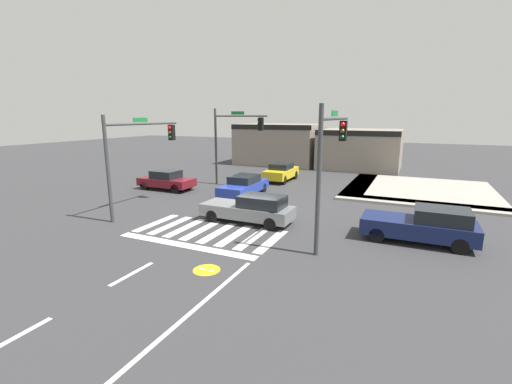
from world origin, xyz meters
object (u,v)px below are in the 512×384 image
Objects in this scene: traffic_signal_southwest at (139,146)px; car_gray at (251,209)px; traffic_signal_southeast at (331,150)px; car_navy at (423,225)px; car_yellow at (281,172)px; car_blue at (244,185)px; car_maroon at (166,180)px; traffic_signal_northwest at (234,134)px.

traffic_signal_southwest is 1.20× the size of car_gray.
car_gray is (-4.16, 0.88, -3.22)m from traffic_signal_southeast.
car_navy is at bearing -85.42° from traffic_signal_southwest.
car_gray is (2.78, -11.66, -0.02)m from car_yellow.
traffic_signal_southeast is 1.27× the size of car_blue.
traffic_signal_southeast is 5.33m from car_gray.
traffic_signal_southeast reaches higher than car_gray.
traffic_signal_southwest is at bearing 5.30° from car_gray.
car_yellow reaches higher than car_maroon.
traffic_signal_southeast is 0.98× the size of traffic_signal_northwest.
traffic_signal_northwest is 1.30× the size of car_blue.
car_yellow is 6.35m from car_blue.
traffic_signal_southwest is 1.37× the size of car_maroon.
car_gray is at bearing 3.98° from car_navy.
car_maroon is at bearing -27.25° from car_gray.
traffic_signal_southwest reaches higher than car_maroon.
car_navy reaches higher than car_gray.
car_yellow is at bearing 28.96° from traffic_signal_southeast.
traffic_signal_northwest is at bearing -56.92° from car_gray.
traffic_signal_southwest is at bearing -97.69° from traffic_signal_northwest.
traffic_signal_southwest is at bearing -17.12° from car_yellow.
car_yellow is at bearing 46.78° from car_maroon.
traffic_signal_southwest is 7.51m from car_blue.
car_navy is (3.80, 1.43, -3.17)m from traffic_signal_southeast.
car_gray is (-7.97, -0.55, -0.04)m from car_navy.
traffic_signal_northwest is (-9.53, 9.12, 0.05)m from traffic_signal_southeast.
car_navy is at bearing 44.05° from car_yellow.
traffic_signal_southeast is at bearing -22.82° from car_maroon.
traffic_signal_southeast is at bearing 20.65° from car_navy.
traffic_signal_northwest is 1.28× the size of car_navy.
car_maroon reaches higher than car_blue.
traffic_signal_southeast is 1.26× the size of car_navy.
car_navy is 7.99m from car_gray.
car_blue is at bearing -59.81° from car_gray.
traffic_signal_northwest reaches higher than car_navy.
car_yellow reaches higher than car_blue.
car_yellow is 15.45m from car_navy.
car_gray reaches higher than car_blue.
car_blue is 0.96× the size of car_gray.
traffic_signal_northwest reaches higher than car_gray.
car_blue is at bearing -23.31° from car_navy.
traffic_signal_southeast is 1.42× the size of car_yellow.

